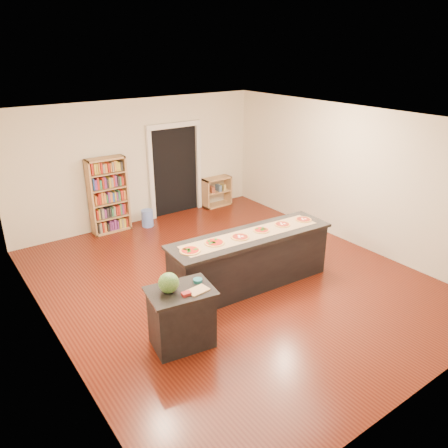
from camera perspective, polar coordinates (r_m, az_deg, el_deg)
room at (r=7.25m, az=0.92°, el=2.43°), size 6.00×7.00×2.80m
doorway at (r=10.56m, az=-6.44°, el=7.64°), size 1.40×0.09×2.21m
kitchen_island at (r=7.46m, az=3.48°, el=-4.70°), size 2.90×0.79×0.96m
side_counter at (r=6.11m, az=-5.55°, el=-12.05°), size 0.87×0.64×0.86m
bookshelf at (r=9.82m, az=-14.85°, el=3.62°), size 0.83×0.30×1.67m
low_shelf at (r=11.21m, az=-0.94°, el=4.25°), size 0.75×0.32×0.75m
waste_bin at (r=10.12m, az=-9.97°, el=0.76°), size 0.27×0.27×0.39m
kraft_paper at (r=7.26m, az=3.55°, el=-1.33°), size 2.54×0.60×0.00m
watermelon at (r=5.79m, az=-7.25°, el=-7.63°), size 0.28×0.28×0.28m
cutting_board at (r=5.84m, az=-3.42°, el=-8.65°), size 0.30×0.21×0.02m
package_red at (r=5.75m, az=-4.95°, el=-9.07°), size 0.13×0.09×0.04m
package_teal at (r=6.03m, az=-3.45°, el=-7.39°), size 0.13×0.13×0.05m
pizza_a at (r=6.68m, az=-4.44°, el=-3.48°), size 0.33×0.33×0.02m
pizza_b at (r=6.92m, az=-1.25°, el=-2.43°), size 0.31×0.31×0.02m
pizza_c at (r=7.12m, az=2.11°, el=-1.70°), size 0.32×0.32×0.02m
pizza_d at (r=7.40m, az=4.90°, el=-0.80°), size 0.29×0.29×0.02m
pizza_e at (r=7.68m, az=7.62°, el=-0.03°), size 0.28×0.28×0.02m
pizza_f at (r=7.95m, az=10.32°, el=0.59°), size 0.29×0.29×0.02m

